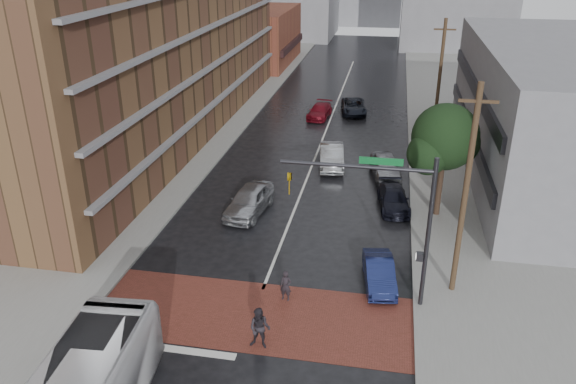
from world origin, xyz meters
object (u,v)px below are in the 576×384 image
(car_travel_c, at_px, (320,111))
(car_parked_mid, at_px, (393,199))
(pedestrian_a, at_px, (286,286))
(pedestrian_b, at_px, (260,328))
(car_travel_b, at_px, (332,156))
(suv_travel, at_px, (354,106))
(car_travel_a, at_px, (249,200))
(car_parked_near, at_px, (379,273))
(car_parked_far, at_px, (385,166))

(car_travel_c, distance_m, car_parked_mid, 19.50)
(pedestrian_a, distance_m, pedestrian_b, 3.44)
(car_travel_b, xyz_separation_m, suv_travel, (0.52, 14.02, -0.12))
(pedestrian_a, distance_m, car_parked_mid, 11.72)
(car_travel_c, bearing_deg, car_travel_b, -72.69)
(pedestrian_b, bearing_deg, pedestrian_a, 86.50)
(car_travel_a, height_order, car_travel_b, car_travel_a)
(car_travel_a, xyz_separation_m, car_parked_near, (8.00, -6.37, -0.19))
(pedestrian_b, bearing_deg, car_parked_far, 80.15)
(car_parked_far, bearing_deg, car_travel_c, 104.85)
(pedestrian_a, relative_size, car_parked_far, 0.33)
(car_parked_near, bearing_deg, suv_travel, 88.67)
(pedestrian_a, relative_size, car_travel_b, 0.31)
(car_travel_b, distance_m, suv_travel, 14.03)
(suv_travel, distance_m, car_parked_mid, 20.63)
(pedestrian_b, distance_m, car_parked_far, 19.61)
(car_parked_mid, height_order, car_parked_far, car_parked_far)
(car_parked_far, bearing_deg, car_travel_a, -148.45)
(pedestrian_a, xyz_separation_m, pedestrian_b, (-0.41, -3.42, 0.17))
(car_travel_a, bearing_deg, pedestrian_b, -66.08)
(car_parked_far, bearing_deg, car_travel_b, 151.15)
(pedestrian_b, distance_m, suv_travel, 34.39)
(pedestrian_b, distance_m, car_travel_a, 12.35)
(suv_travel, xyz_separation_m, car_parked_mid, (4.01, -20.23, -0.05))
(car_travel_b, relative_size, car_travel_c, 1.12)
(pedestrian_b, relative_size, suv_travel, 0.38)
(pedestrian_a, distance_m, car_travel_b, 16.94)
(suv_travel, bearing_deg, car_travel_a, -109.26)
(pedestrian_a, relative_size, pedestrian_b, 0.81)
(car_travel_b, height_order, car_parked_mid, car_travel_b)
(pedestrian_a, xyz_separation_m, car_parked_far, (4.08, 15.67, 0.02))
(pedestrian_a, height_order, pedestrian_b, pedestrian_b)
(car_parked_far, bearing_deg, pedestrian_a, -115.40)
(car_parked_mid, bearing_deg, pedestrian_b, -117.73)
(pedestrian_a, bearing_deg, car_travel_a, 121.77)
(suv_travel, bearing_deg, pedestrian_a, -99.16)
(pedestrian_a, relative_size, car_parked_near, 0.39)
(car_parked_mid, bearing_deg, car_parked_far, 89.55)
(car_travel_b, bearing_deg, car_travel_a, -123.17)
(car_travel_c, bearing_deg, car_parked_far, -58.69)
(car_travel_a, bearing_deg, car_travel_c, 93.50)
(car_travel_a, xyz_separation_m, car_parked_far, (7.91, 7.22, -0.05))
(pedestrian_b, xyz_separation_m, car_travel_c, (-1.88, 32.34, -0.30))
(pedestrian_b, relative_size, car_parked_near, 0.48)
(pedestrian_a, relative_size, car_travel_a, 0.31)
(suv_travel, relative_size, car_parked_mid, 1.13)
(pedestrian_b, xyz_separation_m, car_travel_b, (0.59, 20.35, -0.13))
(car_travel_b, bearing_deg, car_travel_c, 93.83)
(car_parked_near, height_order, car_parked_mid, car_parked_near)
(car_parked_near, distance_m, car_parked_mid, 8.66)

